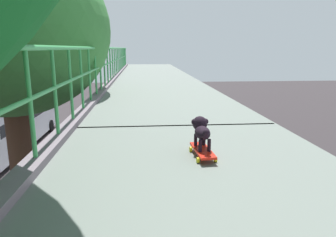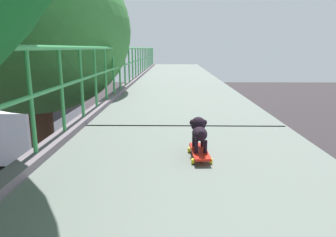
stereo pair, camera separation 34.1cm
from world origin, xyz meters
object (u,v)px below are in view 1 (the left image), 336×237
object	(u,v)px
car_white_fifth	(6,213)
toy_skateboard	(203,151)
city_bus	(14,120)
small_dog	(201,129)

from	to	relation	value
car_white_fifth	toy_skateboard	xyz separation A→B (m)	(5.82, -8.02, 5.03)
toy_skateboard	city_bus	bearing A→B (deg)	117.05
car_white_fifth	small_dog	world-z (taller)	small_dog
city_bus	small_dog	world-z (taller)	small_dog
city_bus	small_dog	distance (m)	21.03
city_bus	small_dog	size ratio (longest dim) A/B	27.32
city_bus	toy_skateboard	world-z (taller)	toy_skateboard
toy_skateboard	small_dog	size ratio (longest dim) A/B	1.30
car_white_fifth	city_bus	world-z (taller)	city_bus
car_white_fifth	city_bus	distance (m)	11.10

